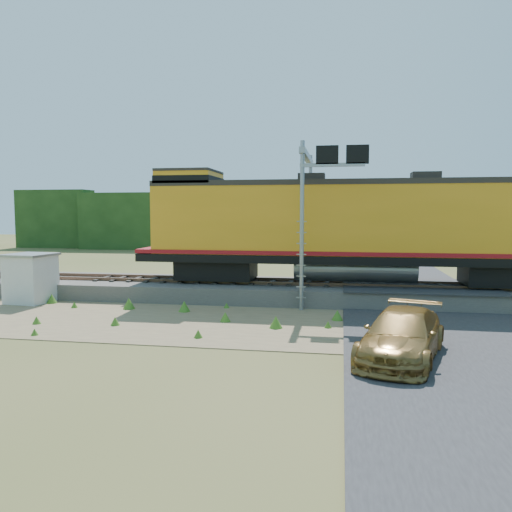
% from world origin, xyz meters
% --- Properties ---
extents(ground, '(140.00, 140.00, 0.00)m').
position_xyz_m(ground, '(0.00, 0.00, 0.00)').
color(ground, '#475123').
rests_on(ground, ground).
extents(ballast, '(70.00, 5.00, 0.80)m').
position_xyz_m(ballast, '(0.00, 6.00, 0.40)').
color(ballast, slate).
rests_on(ballast, ground).
extents(rails, '(70.00, 1.54, 0.16)m').
position_xyz_m(rails, '(0.00, 6.00, 0.88)').
color(rails, brown).
rests_on(rails, ballast).
extents(dirt_shoulder, '(26.00, 8.00, 0.03)m').
position_xyz_m(dirt_shoulder, '(-2.00, 0.50, 0.01)').
color(dirt_shoulder, '#8C7754').
rests_on(dirt_shoulder, ground).
extents(road, '(7.00, 66.00, 0.86)m').
position_xyz_m(road, '(7.00, 0.74, 0.09)').
color(road, '#38383A').
rests_on(road, ground).
extents(tree_line_north, '(130.00, 3.00, 6.50)m').
position_xyz_m(tree_line_north, '(0.00, 38.00, 3.07)').
color(tree_line_north, '#1C3814').
rests_on(tree_line_north, ground).
extents(weed_clumps, '(15.00, 6.20, 0.56)m').
position_xyz_m(weed_clumps, '(-3.50, 0.10, 0.00)').
color(weed_clumps, '#437521').
rests_on(weed_clumps, ground).
extents(locomotive, '(21.17, 3.23, 5.46)m').
position_xyz_m(locomotive, '(3.72, 6.00, 3.65)').
color(locomotive, black).
rests_on(locomotive, rails).
extents(shed, '(2.19, 2.19, 2.36)m').
position_xyz_m(shed, '(-11.20, 2.91, 1.19)').
color(shed, silver).
rests_on(shed, ground).
extents(signal_gantry, '(2.93, 6.20, 7.38)m').
position_xyz_m(signal_gantry, '(2.06, 5.32, 5.51)').
color(signal_gantry, gray).
rests_on(signal_gantry, ground).
extents(car, '(3.34, 5.34, 1.44)m').
position_xyz_m(car, '(5.17, -3.66, 0.72)').
color(car, olive).
rests_on(car, ground).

